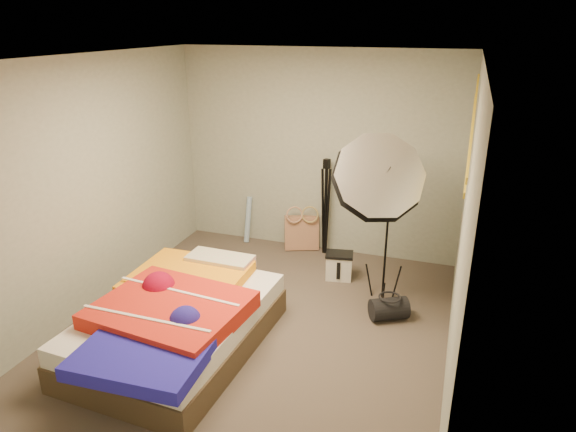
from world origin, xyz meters
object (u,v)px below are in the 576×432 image
at_px(photo_umbrella, 377,179).
at_px(wrapping_roll, 248,219).
at_px(camera_case, 339,267).
at_px(camera_tripod, 326,200).
at_px(bed, 177,321).
at_px(tote_bag, 302,233).
at_px(duffel_bag, 389,309).

bearing_deg(photo_umbrella, wrapping_roll, 149.56).
relative_size(camera_case, camera_tripod, 0.23).
xyz_separation_m(camera_case, photo_umbrella, (0.44, -0.43, 1.21)).
xyz_separation_m(camera_case, bed, (-1.04, -1.78, 0.14)).
bearing_deg(tote_bag, camera_case, -66.43).
relative_size(wrapping_roll, duffel_bag, 1.67).
bearing_deg(duffel_bag, bed, -176.56).
bearing_deg(bed, camera_tripod, 73.67).
bearing_deg(bed, duffel_bag, 32.76).
xyz_separation_m(duffel_bag, photo_umbrella, (-0.23, 0.25, 1.24)).
height_order(tote_bag, camera_tripod, camera_tripod).
relative_size(bed, photo_umbrella, 1.11).
distance_m(duffel_bag, camera_tripod, 1.75).
bearing_deg(wrapping_roll, camera_tripod, -1.79).
relative_size(tote_bag, photo_umbrella, 0.23).
bearing_deg(photo_umbrella, camera_tripod, 126.53).
bearing_deg(tote_bag, bed, -120.60).
xyz_separation_m(tote_bag, camera_tripod, (0.32, -0.03, 0.49)).
relative_size(wrapping_roll, camera_case, 2.12).
distance_m(tote_bag, camera_case, 0.93).
distance_m(tote_bag, wrapping_roll, 0.76).
relative_size(camera_case, duffel_bag, 0.79).
relative_size(tote_bag, wrapping_roll, 0.71).
bearing_deg(duffel_bag, wrapping_roll, 118.03).
xyz_separation_m(tote_bag, wrapping_roll, (-0.75, 0.00, 0.09)).
relative_size(duffel_bag, bed, 0.17).
distance_m(tote_bag, bed, 2.47).
relative_size(wrapping_roll, camera_tripod, 0.50).
height_order(wrapping_roll, camera_case, wrapping_roll).
bearing_deg(camera_case, wrapping_roll, 144.85).
bearing_deg(tote_bag, duffel_bag, -66.61).
relative_size(photo_umbrella, camera_tripod, 1.54).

